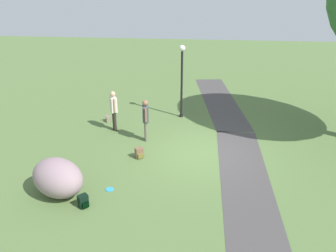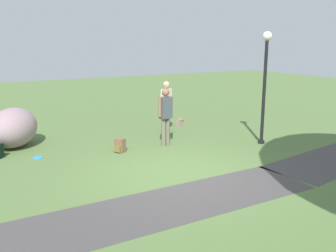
{
  "view_description": "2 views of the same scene",
  "coord_description": "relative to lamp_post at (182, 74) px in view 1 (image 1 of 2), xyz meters",
  "views": [
    {
      "loc": [
        12.1,
        -0.16,
        6.46
      ],
      "look_at": [
        0.86,
        -1.28,
        1.46
      ],
      "focal_mm": 38.12,
      "sensor_mm": 36.0,
      "label": 1
    },
    {
      "loc": [
        4.41,
        7.21,
        3.11
      ],
      "look_at": [
        0.23,
        -0.19,
        1.17
      ],
      "focal_mm": 39.77,
      "sensor_mm": 36.0,
      "label": 2
    }
  ],
  "objects": [
    {
      "name": "backpack_by_boulder",
      "position": [
        7.31,
        -2.41,
        -1.91
      ],
      "size": [
        0.35,
        0.35,
        0.4
      ],
      "color": "black",
      "rests_on": "ground"
    },
    {
      "name": "handbag_on_grass",
      "position": [
        0.94,
        -3.33,
        -1.96
      ],
      "size": [
        0.36,
        0.36,
        0.31
      ],
      "color": "gray",
      "rests_on": "ground"
    },
    {
      "name": "ground_plane",
      "position": [
        3.61,
        1.09,
        -2.1
      ],
      "size": [
        48.0,
        48.0,
        0.0
      ],
      "primitive_type": "plane",
      "color": "#536D3B"
    },
    {
      "name": "footpath_segment_mid",
      "position": [
        5.53,
        2.49,
        -2.1
      ],
      "size": [
        8.01,
        1.7,
        0.01
      ],
      "color": "#444040",
      "rests_on": "ground"
    },
    {
      "name": "footpath_segment_near",
      "position": [
        -2.43,
        1.89,
        -2.1
      ],
      "size": [
        8.15,
        2.77,
        0.01
      ],
      "color": "#444040",
      "rests_on": "ground"
    },
    {
      "name": "man_near_boulder",
      "position": [
        2.71,
        -1.27,
        -1.08
      ],
      "size": [
        0.51,
        0.3,
        1.75
      ],
      "color": "#676551",
      "rests_on": "ground"
    },
    {
      "name": "lamp_post",
      "position": [
        0.0,
        0.0,
        0.0
      ],
      "size": [
        0.28,
        0.28,
        3.39
      ],
      "color": "black",
      "rests_on": "ground"
    },
    {
      "name": "frisbee_on_grass",
      "position": [
        6.36,
        -1.87,
        -2.09
      ],
      "size": [
        0.26,
        0.26,
        0.02
      ],
      "color": "#3096D7",
      "rests_on": "ground"
    },
    {
      "name": "lawn_boulder",
      "position": [
        6.74,
        -3.36,
        -1.51
      ],
      "size": [
        2.04,
        2.21,
        1.18
      ],
      "color": "gray",
      "rests_on": "ground"
    },
    {
      "name": "spare_backpack_on_lawn",
      "position": [
        4.2,
        -1.29,
        -1.91
      ],
      "size": [
        0.35,
        0.34,
        0.4
      ],
      "color": "brown",
      "rests_on": "ground"
    },
    {
      "name": "woman_with_handbag",
      "position": [
        1.83,
        -2.78,
        -1.07
      ],
      "size": [
        0.46,
        0.39,
        1.77
      ],
      "color": "#312623",
      "rests_on": "ground"
    }
  ]
}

